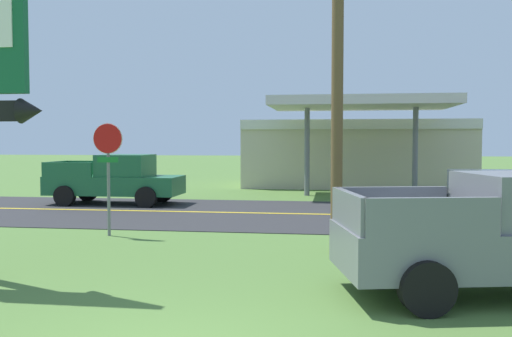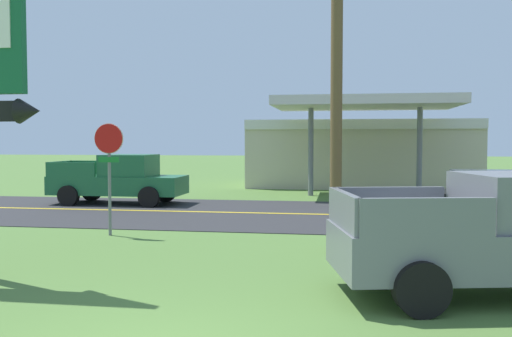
% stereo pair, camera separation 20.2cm
% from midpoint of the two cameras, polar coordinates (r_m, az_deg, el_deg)
% --- Properties ---
extents(road_asphalt, '(140.00, 8.00, 0.02)m').
position_cam_midpoint_polar(road_asphalt, '(18.72, 1.86, -4.73)').
color(road_asphalt, '#2B2B2D').
rests_on(road_asphalt, ground).
extents(road_centre_line, '(126.00, 0.20, 0.01)m').
position_cam_midpoint_polar(road_centre_line, '(18.71, 1.86, -4.69)').
color(road_centre_line, gold).
rests_on(road_centre_line, road_asphalt).
extents(stop_sign, '(0.80, 0.08, 2.95)m').
position_cam_midpoint_polar(stop_sign, '(14.78, -15.54, 1.00)').
color(stop_sign, slate).
rests_on(stop_sign, ground).
extents(utility_pole, '(1.64, 0.26, 8.06)m').
position_cam_midpoint_polar(utility_pole, '(12.37, 8.02, 11.24)').
color(utility_pole, brown).
rests_on(utility_pole, ground).
extents(gas_station, '(12.00, 11.50, 4.40)m').
position_cam_midpoint_polar(gas_station, '(30.71, 10.14, 1.80)').
color(gas_station, beige).
rests_on(gas_station, ground).
extents(pickup_grey_parked_on_lawn, '(5.50, 3.04, 1.96)m').
position_cam_midpoint_polar(pickup_grey_parked_on_lawn, '(9.68, 24.02, -6.38)').
color(pickup_grey_parked_on_lawn, slate).
rests_on(pickup_grey_parked_on_lawn, ground).
extents(pickup_green_on_road, '(5.20, 2.24, 1.96)m').
position_cam_midpoint_polar(pickup_green_on_road, '(22.21, -14.57, -1.16)').
color(pickup_green_on_road, '#1E6038').
rests_on(pickup_green_on_road, ground).
extents(car_black_near_lane, '(4.20, 2.00, 1.64)m').
position_cam_midpoint_polar(car_black_near_lane, '(17.06, 22.53, -2.91)').
color(car_black_near_lane, black).
rests_on(car_black_near_lane, ground).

